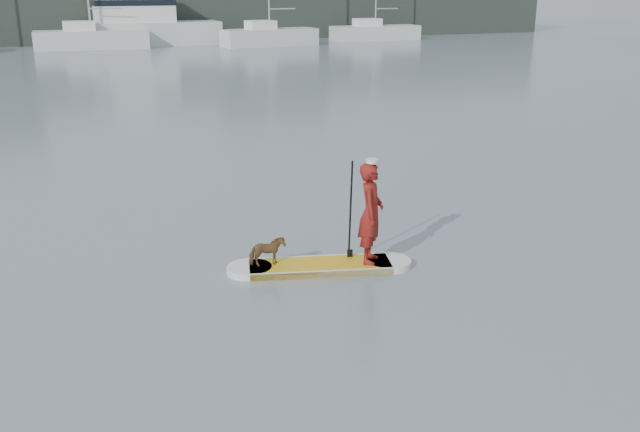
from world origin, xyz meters
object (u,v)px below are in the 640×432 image
object	(u,v)px
motor_yacht_a	(143,21)
sailboat_e	(269,36)
paddler	(371,213)
sailboat_f	(375,31)
paddleboard	(320,266)
dog	(267,252)
sailboat_d	(91,37)

from	to	relation	value
motor_yacht_a	sailboat_e	bearing A→B (deg)	-25.61
sailboat_e	motor_yacht_a	world-z (taller)	sailboat_e
paddler	sailboat_f	distance (m)	52.74
paddleboard	motor_yacht_a	world-z (taller)	motor_yacht_a
paddleboard	motor_yacht_a	distance (m)	49.50
sailboat_f	motor_yacht_a	xyz separation A→B (m)	(-19.66, 1.80, 1.09)
paddleboard	motor_yacht_a	xyz separation A→B (m)	(3.58, 49.34, 1.82)
dog	sailboat_e	xyz separation A→B (m)	(13.74, 44.93, 0.41)
sailboat_d	sailboat_f	xyz separation A→B (m)	(23.91, 0.26, -0.09)
sailboat_e	motor_yacht_a	distance (m)	10.21
paddleboard	sailboat_f	xyz separation A→B (m)	(23.25, 47.54, 0.73)
sailboat_f	motor_yacht_a	world-z (taller)	sailboat_f
paddleboard	sailboat_d	xyz separation A→B (m)	(-0.67, 47.28, 0.82)
dog	motor_yacht_a	size ratio (longest dim) A/B	0.06
motor_yacht_a	sailboat_d	bearing A→B (deg)	-155.44
motor_yacht_a	paddler	bearing A→B (deg)	-94.40
sailboat_f	sailboat_e	bearing A→B (deg)	-166.88
sailboat_e	motor_yacht_a	xyz separation A→B (m)	(-9.25, 4.19, 1.09)
paddleboard	sailboat_e	world-z (taller)	sailboat_e
paddleboard	sailboat_e	xyz separation A→B (m)	(12.83, 45.15, 0.73)
sailboat_e	sailboat_f	world-z (taller)	sailboat_f
paddleboard	sailboat_d	distance (m)	47.29
dog	paddler	bearing A→B (deg)	-103.89
motor_yacht_a	paddleboard	bearing A→B (deg)	-95.42
dog	motor_yacht_a	world-z (taller)	motor_yacht_a
paddler	motor_yacht_a	size ratio (longest dim) A/B	0.16
sailboat_f	motor_yacht_a	bearing A→B (deg)	174.98
dog	sailboat_d	distance (m)	47.06
paddleboard	sailboat_e	size ratio (longest dim) A/B	0.29
paddler	sailboat_e	xyz separation A→B (m)	(11.96, 45.37, -0.23)
paddler	sailboat_e	size ratio (longest dim) A/B	0.16
paddleboard	paddler	world-z (taller)	paddler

